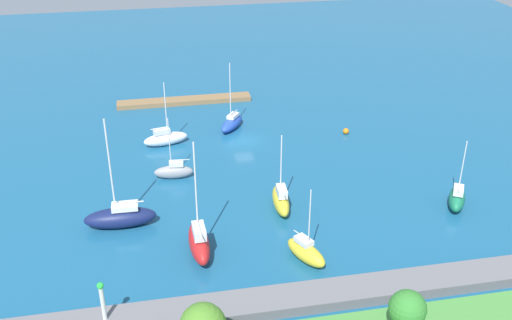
# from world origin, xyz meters

# --- Properties ---
(water) EXTENTS (160.00, 160.00, 0.00)m
(water) POSITION_xyz_m (0.00, 0.00, 0.00)
(water) COLOR #19567F
(water) RESTS_ON ground
(pier_dock) EXTENTS (20.66, 2.49, 0.70)m
(pier_dock) POSITION_xyz_m (6.75, -15.25, 0.35)
(pier_dock) COLOR olive
(pier_dock) RESTS_ON ground
(breakwater) EXTENTS (57.06, 3.27, 1.01)m
(breakwater) POSITION_xyz_m (0.00, 32.95, 0.50)
(breakwater) COLOR slate
(breakwater) RESTS_ON ground
(harbor_beacon) EXTENTS (0.56, 0.56, 3.73)m
(harbor_beacon) POSITION_xyz_m (17.18, 32.95, 3.16)
(harbor_beacon) COLOR silver
(harbor_beacon) RESTS_ON breakwater
(park_tree_mideast) EXTENTS (2.89, 2.89, 4.38)m
(park_tree_mideast) POSITION_xyz_m (-5.65, 39.72, 4.19)
(park_tree_mideast) COLOR brown
(park_tree_mideast) RESTS_ON shoreline_park
(sailboat_yellow_lone_south) EXTENTS (3.80, 5.26, 7.91)m
(sailboat_yellow_lone_south) POSITION_xyz_m (-1.28, 27.14, 0.97)
(sailboat_yellow_lone_south) COLOR yellow
(sailboat_yellow_lone_south) RESTS_ON water
(sailboat_blue_east_end) EXTENTS (4.64, 5.63, 9.75)m
(sailboat_blue_east_end) POSITION_xyz_m (0.98, -4.25, 0.90)
(sailboat_blue_east_end) COLOR #2347B2
(sailboat_blue_east_end) RESTS_ON water
(sailboat_red_off_beacon) EXTENTS (2.13, 6.62, 11.90)m
(sailboat_red_off_beacon) POSITION_xyz_m (8.59, 24.23, 1.42)
(sailboat_red_off_beacon) COLOR red
(sailboat_red_off_beacon) RESTS_ON water
(sailboat_navy_mid_basin) EXTENTS (7.46, 2.66, 12.22)m
(sailboat_navy_mid_basin) POSITION_xyz_m (16.11, 17.86, 1.16)
(sailboat_navy_mid_basin) COLOR #141E4C
(sailboat_navy_mid_basin) RESTS_ON water
(sailboat_gray_by_breakwater) EXTENTS (4.74, 1.80, 7.81)m
(sailboat_gray_by_breakwater) POSITION_xyz_m (9.98, 8.55, 0.92)
(sailboat_gray_by_breakwater) COLOR gray
(sailboat_gray_by_breakwater) RESTS_ON water
(sailboat_green_near_pier) EXTENTS (4.00, 5.21, 7.86)m
(sailboat_green_near_pier) POSITION_xyz_m (-20.09, 20.89, 1.08)
(sailboat_green_near_pier) COLOR #19724C
(sailboat_green_near_pier) RESTS_ON water
(sailboat_white_far_south) EXTENTS (6.17, 2.95, 8.75)m
(sailboat_white_far_south) POSITION_xyz_m (10.46, -0.76, 0.99)
(sailboat_white_far_south) COLOR white
(sailboat_white_far_south) RESTS_ON water
(sailboat_yellow_west_end) EXTENTS (1.98, 5.83, 8.76)m
(sailboat_yellow_west_end) POSITION_xyz_m (-0.99, 17.78, 1.18)
(sailboat_yellow_west_end) COLOR yellow
(sailboat_yellow_west_end) RESTS_ON water
(mooring_buoy_orange) EXTENTS (0.84, 0.84, 0.84)m
(mooring_buoy_orange) POSITION_xyz_m (-14.28, 0.46, 0.42)
(mooring_buoy_orange) COLOR orange
(mooring_buoy_orange) RESTS_ON water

